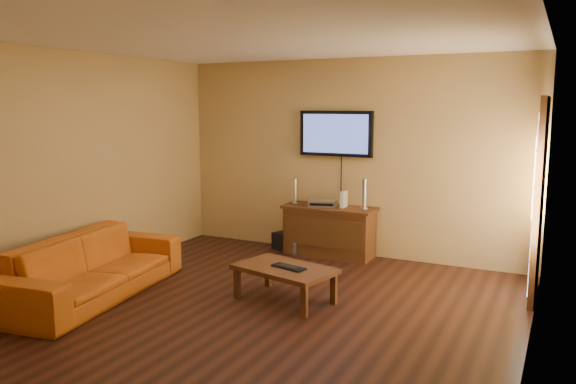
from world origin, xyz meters
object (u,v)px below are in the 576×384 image
Objects in this scene: coffee_table at (285,271)px; television at (336,134)px; game_console at (344,199)px; sofa at (93,257)px; av_receiver at (323,203)px; keyboard at (289,267)px; bottle at (294,250)px; media_console at (329,231)px; speaker_right at (364,195)px; speaker_left at (295,192)px; subwoofer at (283,241)px.

television is at bearing 97.53° from coffee_table.
television is 4.66× the size of game_console.
coffee_table is 0.51× the size of sofa.
coffee_table is (0.28, -2.11, -1.35)m from television.
av_receiver is 0.93× the size of keyboard.
av_receiver is 0.76m from bottle.
game_console is at bearing 7.76° from media_console.
keyboard reaches higher than coffee_table.
av_receiver reaches higher than coffee_table.
game_console is (-0.28, -0.01, -0.07)m from speaker_right.
speaker_right is 1.00× the size of keyboard.
av_receiver reaches higher than keyboard.
av_receiver is (-0.58, -0.05, -0.14)m from speaker_right.
speaker_right reaches higher than speaker_left.
game_console is (0.74, 0.02, -0.05)m from speaker_left.
bottle is at bearing -23.65° from subwoofer.
media_console is 5.63× the size of game_console.
sofa is 2.91m from subwoofer.
subwoofer is at bearing 118.67° from keyboard.
bottle is at bearing 112.65° from coffee_table.
television is at bearing 50.70° from av_receiver.
game_console is 2.01m from keyboard.
media_console reaches higher than keyboard.
game_console reaches higher than coffee_table.
speaker_right reaches higher than av_receiver.
coffee_table is 2.22m from subwoofer.
coffee_table is 5.67× the size of bottle.
bottle is at bearing -64.70° from speaker_left.
media_console is 0.55m from bottle.
av_receiver reaches higher than media_console.
keyboard is at bearing -65.89° from bottle.
sofa is 5.63× the size of speaker_right.
av_receiver is 0.31m from game_console.
sofa is 9.55× the size of subwoofer.
speaker_right is 1.22m from bottle.
television reaches higher than media_console.
speaker_left is 0.82m from bottle.
game_console is 0.96× the size of subwoofer.
coffee_table is 0.09m from keyboard.
sofa is 9.98× the size of game_console.
game_console is 0.56× the size of keyboard.
media_console is 1.11× the size of coffee_table.
av_receiver is at bearing -113.70° from television.
television is 2.63× the size of keyboard.
television reaches higher than coffee_table.
media_console is 0.72m from speaker_right.
television is 1.00m from speaker_left.
sofa reaches higher than media_console.
sofa is at bearing -117.13° from bottle.
av_receiver is (-0.37, 1.89, 0.41)m from coffee_table.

